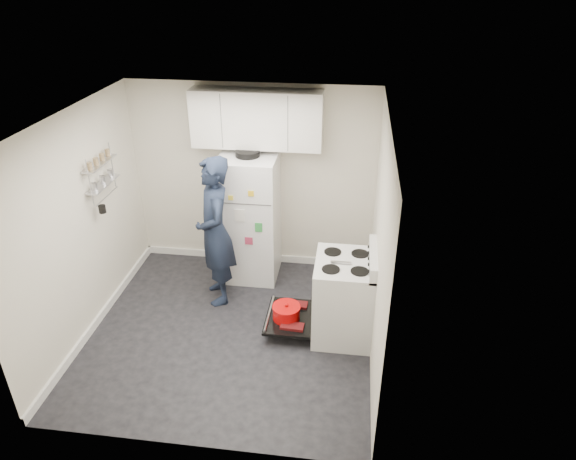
# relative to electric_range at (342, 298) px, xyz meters

# --- Properties ---
(room) EXTENTS (3.21, 3.21, 2.51)m
(room) POSITION_rel_electric_range_xyz_m (-1.29, -0.12, 0.74)
(room) COLOR black
(room) RESTS_ON ground
(electric_range) EXTENTS (0.66, 0.76, 1.10)m
(electric_range) POSITION_rel_electric_range_xyz_m (0.00, 0.00, 0.00)
(electric_range) COLOR silver
(electric_range) RESTS_ON ground
(open_oven_door) EXTENTS (0.55, 0.70, 0.24)m
(open_oven_door) POSITION_rel_electric_range_xyz_m (-0.61, -0.02, -0.27)
(open_oven_door) COLOR black
(open_oven_door) RESTS_ON ground
(refrigerator) EXTENTS (0.72, 0.74, 1.76)m
(refrigerator) POSITION_rel_electric_range_xyz_m (-1.26, 1.10, 0.38)
(refrigerator) COLOR silver
(refrigerator) RESTS_ON ground
(upper_cabinets) EXTENTS (1.60, 0.33, 0.70)m
(upper_cabinets) POSITION_rel_electric_range_xyz_m (-1.16, 1.28, 1.63)
(upper_cabinets) COLOR silver
(upper_cabinets) RESTS_ON room
(wall_shelf_rack) EXTENTS (0.14, 0.60, 0.61)m
(wall_shelf_rack) POSITION_rel_electric_range_xyz_m (-2.78, 0.34, 1.21)
(wall_shelf_rack) COLOR #B2B2B7
(wall_shelf_rack) RESTS_ON room
(person) EXTENTS (0.68, 0.80, 1.87)m
(person) POSITION_rel_electric_range_xyz_m (-1.56, 0.50, 0.47)
(person) COLOR #161F32
(person) RESTS_ON ground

